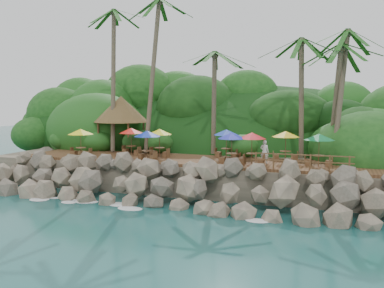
% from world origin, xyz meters
% --- Properties ---
extents(ground, '(140.00, 140.00, 0.00)m').
position_xyz_m(ground, '(0.00, 0.00, 0.00)').
color(ground, '#19514F').
rests_on(ground, ground).
extents(land_base, '(32.00, 25.20, 2.10)m').
position_xyz_m(land_base, '(0.00, 16.00, 1.05)').
color(land_base, gray).
rests_on(land_base, ground).
extents(jungle_hill, '(44.80, 28.00, 15.40)m').
position_xyz_m(jungle_hill, '(0.00, 23.50, 0.00)').
color(jungle_hill, '#143811').
rests_on(jungle_hill, ground).
extents(seawall, '(29.00, 4.00, 2.30)m').
position_xyz_m(seawall, '(0.00, 2.00, 1.15)').
color(seawall, gray).
rests_on(seawall, ground).
extents(terrace, '(26.00, 5.00, 0.20)m').
position_xyz_m(terrace, '(0.00, 6.00, 2.20)').
color(terrace, brown).
rests_on(terrace, land_base).
extents(jungle_foliage, '(44.00, 16.00, 12.00)m').
position_xyz_m(jungle_foliage, '(0.00, 15.00, 0.00)').
color(jungle_foliage, '#143811').
rests_on(jungle_foliage, ground).
extents(foam_line, '(25.20, 0.80, 0.06)m').
position_xyz_m(foam_line, '(0.00, 0.30, 0.03)').
color(foam_line, white).
rests_on(foam_line, ground).
extents(palms, '(23.74, 7.11, 13.64)m').
position_xyz_m(palms, '(2.60, 8.65, 11.86)').
color(palms, brown).
rests_on(palms, ground).
extents(palapa, '(4.68, 4.68, 4.60)m').
position_xyz_m(palapa, '(-7.46, 9.12, 5.79)').
color(palapa, brown).
rests_on(palapa, ground).
extents(dining_clusters, '(19.03, 5.02, 2.11)m').
position_xyz_m(dining_clusters, '(0.68, 5.80, 4.05)').
color(dining_clusters, brown).
rests_on(dining_clusters, terrace).
extents(railing, '(6.10, 0.10, 1.00)m').
position_xyz_m(railing, '(7.83, 3.65, 2.91)').
color(railing, brown).
rests_on(railing, terrace).
extents(waiter, '(0.60, 0.41, 1.59)m').
position_xyz_m(waiter, '(5.29, 5.68, 3.09)').
color(waiter, white).
rests_on(waiter, terrace).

